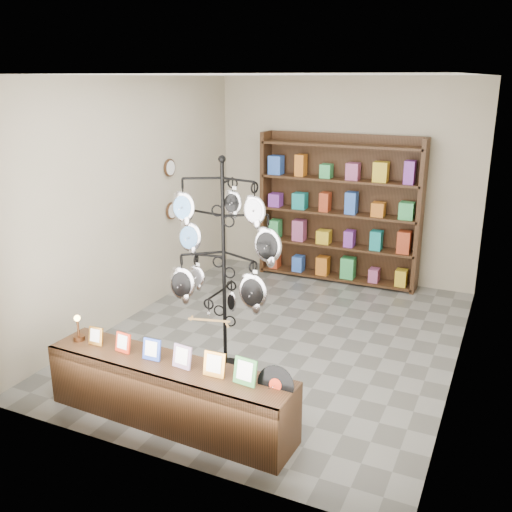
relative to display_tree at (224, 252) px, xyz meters
The scene contains 6 objects.
ground 1.65m from the display_tree, 78.06° to the left, with size 5.00×5.00×0.00m, color slate.
room_envelope 1.13m from the display_tree, 78.06° to the left, with size 5.00×5.00×5.00m.
display_tree is the anchor object (origin of this frame).
front_shelf 1.45m from the display_tree, 91.23° to the right, with size 2.39×0.58×0.84m.
back_shelving 3.29m from the display_tree, 86.39° to the left, with size 2.42×0.36×2.20m.
wall_clocks 2.51m from the display_tree, 134.77° to the left, with size 0.03×0.24×0.84m.
Camera 1 is at (2.36, -5.76, 2.97)m, focal length 40.00 mm.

